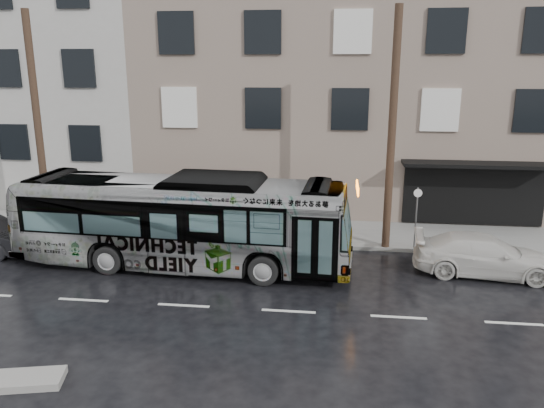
{
  "coord_description": "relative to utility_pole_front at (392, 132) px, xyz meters",
  "views": [
    {
      "loc": [
        4.44,
        -16.82,
        7.1
      ],
      "look_at": [
        2.1,
        2.5,
        1.94
      ],
      "focal_mm": 35.0,
      "sensor_mm": 36.0,
      "label": 1
    }
  ],
  "objects": [
    {
      "name": "ground",
      "position": [
        -6.5,
        -3.3,
        -4.65
      ],
      "size": [
        120.0,
        120.0,
        0.0
      ],
      "primitive_type": "plane",
      "color": "black",
      "rests_on": "ground"
    },
    {
      "name": "sidewalk",
      "position": [
        -6.5,
        1.6,
        -4.58
      ],
      "size": [
        90.0,
        3.6,
        0.15
      ],
      "primitive_type": "cube",
      "color": "gray",
      "rests_on": "ground"
    },
    {
      "name": "building_taupe",
      "position": [
        -1.5,
        9.4,
        0.85
      ],
      "size": [
        20.0,
        12.0,
        11.0
      ],
      "primitive_type": "cube",
      "color": "gray",
      "rests_on": "ground"
    },
    {
      "name": "utility_pole_front",
      "position": [
        0.0,
        0.0,
        0.0
      ],
      "size": [
        0.3,
        0.3,
        9.0
      ],
      "primitive_type": "cylinder",
      "color": "#3E2C1F",
      "rests_on": "sidewalk"
    },
    {
      "name": "utility_pole_rear",
      "position": [
        -14.0,
        0.0,
        0.0
      ],
      "size": [
        0.3,
        0.3,
        9.0
      ],
      "primitive_type": "cylinder",
      "color": "#3E2C1F",
      "rests_on": "sidewalk"
    },
    {
      "name": "sign_post",
      "position": [
        1.1,
        0.0,
        -3.3
      ],
      "size": [
        0.06,
        0.06,
        2.4
      ],
      "primitive_type": "cylinder",
      "color": "slate",
      "rests_on": "sidewalk"
    },
    {
      "name": "bus",
      "position": [
        -7.4,
        -2.57,
        -2.97
      ],
      "size": [
        12.17,
        3.47,
        3.35
      ],
      "primitive_type": "imported",
      "rotation": [
        0.0,
        0.0,
        1.52
      ],
      "color": "#B2B2B2",
      "rests_on": "ground"
    },
    {
      "name": "white_sedan",
      "position": [
        3.17,
        -2.11,
        -3.95
      ],
      "size": [
        4.96,
        2.41,
        1.39
      ],
      "primitive_type": "imported",
      "rotation": [
        0.0,
        0.0,
        1.47
      ],
      "color": "silver",
      "rests_on": "ground"
    },
    {
      "name": "slush_pile",
      "position": [
        -9.02,
        -10.19,
        -4.56
      ],
      "size": [
        1.94,
        1.2,
        0.18
      ],
      "primitive_type": "cube",
      "rotation": [
        0.0,
        0.0,
        0.23
      ],
      "color": "gray",
      "rests_on": "ground"
    }
  ]
}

